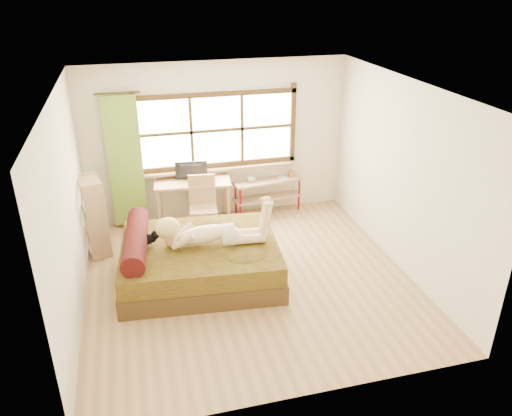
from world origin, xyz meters
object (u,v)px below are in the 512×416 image
object	(u,v)px
pipe_shelf	(268,189)
bookshelf	(94,216)
bed	(196,259)
kitten	(146,238)
desk	(193,187)
chair	(203,202)
woman	(210,223)

from	to	relation	value
pipe_shelf	bookshelf	world-z (taller)	bookshelf
bed	kitten	size ratio (longest dim) A/B	7.14
bed	bookshelf	xyz separation A→B (m)	(-1.38, 1.10, 0.32)
kitten	desk	size ratio (longest dim) A/B	0.25
kitten	chair	xyz separation A→B (m)	(0.98, 1.26, -0.13)
kitten	chair	bearing A→B (deg)	57.38
kitten	woman	bearing A→B (deg)	-4.42
chair	bookshelf	distance (m)	1.71
chair	bookshelf	size ratio (longest dim) A/B	0.81
woman	kitten	size ratio (longest dim) A/B	4.67
bed	desk	size ratio (longest dim) A/B	1.78
bed	kitten	distance (m)	0.77
kitten	desk	bearing A→B (deg)	67.03
woman	chair	world-z (taller)	woman
desk	chair	xyz separation A→B (m)	(0.11, -0.36, -0.13)
desk	bookshelf	bearing A→B (deg)	-153.03
kitten	chair	world-z (taller)	chair
desk	pipe_shelf	size ratio (longest dim) A/B	1.03
bed	bookshelf	world-z (taller)	bookshelf
bed	chair	distance (m)	1.41
chair	bookshelf	bearing A→B (deg)	-165.70
woman	kitten	distance (m)	0.90
kitten	chair	distance (m)	1.60
bed	pipe_shelf	bearing A→B (deg)	54.76
chair	kitten	bearing A→B (deg)	-122.04
woman	chair	bearing A→B (deg)	90.84
woman	desk	world-z (taller)	woman
woman	bookshelf	bearing A→B (deg)	149.16
bed	desk	distance (m)	1.77
bed	desk	xyz separation A→B (m)	(0.21, 1.71, 0.39)
desk	bookshelf	xyz separation A→B (m)	(-1.58, -0.61, -0.07)
bed	pipe_shelf	size ratio (longest dim) A/B	1.84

